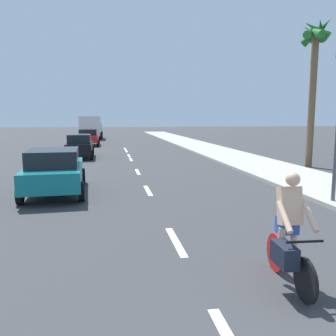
# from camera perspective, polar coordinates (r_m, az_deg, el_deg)

# --- Properties ---
(ground_plane) EXTENTS (160.00, 160.00, 0.00)m
(ground_plane) POSITION_cam_1_polar(r_m,az_deg,el_deg) (21.05, -5.86, 0.98)
(ground_plane) COLOR #38383A
(sidewalk_strip) EXTENTS (3.60, 80.00, 0.14)m
(sidewalk_strip) POSITION_cam_1_polar(r_m,az_deg,el_deg) (24.37, 9.82, 2.05)
(sidewalk_strip) COLOR #B2ADA3
(sidewalk_strip) RESTS_ON ground
(lane_stripe_2) EXTENTS (0.16, 1.80, 0.01)m
(lane_stripe_2) POSITION_cam_1_polar(r_m,az_deg,el_deg) (7.68, 1.27, -11.89)
(lane_stripe_2) COLOR white
(lane_stripe_2) RESTS_ON ground
(lane_stripe_3) EXTENTS (0.16, 1.80, 0.01)m
(lane_stripe_3) POSITION_cam_1_polar(r_m,az_deg,el_deg) (12.79, -3.31, -3.69)
(lane_stripe_3) COLOR white
(lane_stripe_3) RESTS_ON ground
(lane_stripe_4) EXTENTS (0.16, 1.80, 0.01)m
(lane_stripe_4) POSITION_cam_1_polar(r_m,az_deg,el_deg) (17.22, -4.99, -0.61)
(lane_stripe_4) COLOR white
(lane_stripe_4) RESTS_ON ground
(lane_stripe_5) EXTENTS (0.16, 1.80, 0.01)m
(lane_stripe_5) POSITION_cam_1_polar(r_m,az_deg,el_deg) (22.42, -6.10, 1.43)
(lane_stripe_5) COLOR white
(lane_stripe_5) RESTS_ON ground
(lane_stripe_6) EXTENTS (0.16, 1.80, 0.01)m
(lane_stripe_6) POSITION_cam_1_polar(r_m,az_deg,el_deg) (24.60, -6.43, 2.03)
(lane_stripe_6) COLOR white
(lane_stripe_6) RESTS_ON ground
(lane_stripe_7) EXTENTS (0.16, 1.80, 0.01)m
(lane_stripe_7) POSITION_cam_1_polar(r_m,az_deg,el_deg) (27.92, -6.83, 2.75)
(lane_stripe_7) COLOR white
(lane_stripe_7) RESTS_ON ground
(lane_stripe_8) EXTENTS (0.16, 1.80, 0.01)m
(lane_stripe_8) POSITION_cam_1_polar(r_m,az_deg,el_deg) (30.11, -7.04, 3.15)
(lane_stripe_8) COLOR white
(lane_stripe_8) RESTS_ON ground
(cyclist) EXTENTS (0.63, 1.71, 1.82)m
(cyclist) POSITION_cam_1_polar(r_m,az_deg,el_deg) (5.82, 19.12, -10.40)
(cyclist) COLOR black
(cyclist) RESTS_ON ground
(parked_car_teal) EXTENTS (2.21, 4.46, 1.57)m
(parked_car_teal) POSITION_cam_1_polar(r_m,az_deg,el_deg) (12.80, -18.07, -0.28)
(parked_car_teal) COLOR #14727A
(parked_car_teal) RESTS_ON ground
(parked_car_black) EXTENTS (1.84, 3.83, 1.57)m
(parked_car_black) POSITION_cam_1_polar(r_m,az_deg,el_deg) (23.63, -14.27, 3.59)
(parked_car_black) COLOR black
(parked_car_black) RESTS_ON ground
(parked_car_red) EXTENTS (2.00, 4.31, 1.57)m
(parked_car_red) POSITION_cam_1_polar(r_m,az_deg,el_deg) (34.06, -12.88, 5.00)
(parked_car_red) COLOR red
(parked_car_red) RESTS_ON ground
(delivery_truck) EXTENTS (2.76, 6.28, 2.80)m
(delivery_truck) POSITION_cam_1_polar(r_m,az_deg,el_deg) (44.53, -12.51, 6.58)
(delivery_truck) COLOR #23478C
(delivery_truck) RESTS_ON ground
(palm_tree_mid) EXTENTS (1.73, 1.86, 7.86)m
(palm_tree_mid) POSITION_cam_1_polar(r_m,az_deg,el_deg) (20.44, 22.92, 16.85)
(palm_tree_mid) COLOR brown
(palm_tree_mid) RESTS_ON ground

